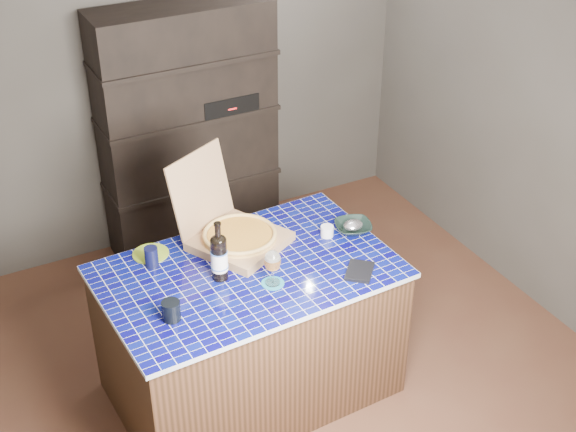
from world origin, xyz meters
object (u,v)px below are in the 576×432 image
wine_glass (273,262)px  mead_bottle (219,257)px  bowl (353,227)px  pizza_box (236,233)px  dvd_case (360,271)px  kitchen_island (250,331)px

wine_glass → mead_bottle: bearing=141.7°
mead_bottle → bowl: bearing=4.1°
pizza_box → mead_bottle: (-0.21, -0.26, 0.07)m
pizza_box → dvd_case: 0.73m
wine_glass → dvd_case: wine_glass is taller
mead_bottle → wine_glass: size_ratio=1.72×
kitchen_island → dvd_case: bearing=-32.7°
kitchen_island → bowl: bearing=2.5°
pizza_box → mead_bottle: pizza_box is taller
wine_glass → bowl: size_ratio=0.96×
kitchen_island → mead_bottle: (-0.16, 0.00, 0.56)m
wine_glass → dvd_case: size_ratio=1.06×
mead_bottle → dvd_case: mead_bottle is taller
pizza_box → bowl: size_ratio=3.31×
pizza_box → bowl: bearing=-44.3°
mead_bottle → dvd_case: 0.75m
bowl → kitchen_island: bearing=-174.9°
kitchen_island → bowl: bowl is taller
kitchen_island → bowl: (0.69, 0.06, 0.45)m
kitchen_island → wine_glass: wine_glass is taller
mead_bottle → dvd_case: size_ratio=1.82×
pizza_box → wine_glass: (0.01, -0.43, 0.07)m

